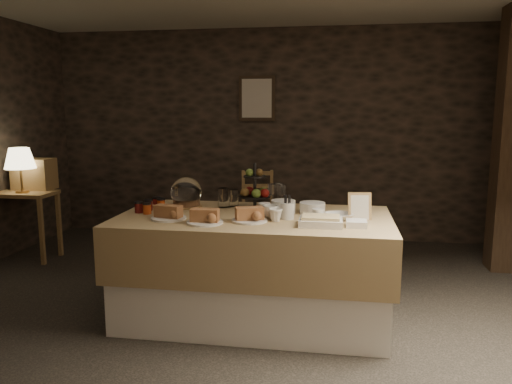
# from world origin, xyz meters

# --- Properties ---
(ground_plane) EXTENTS (5.50, 5.00, 0.01)m
(ground_plane) POSITION_xyz_m (0.00, 0.00, 0.00)
(ground_plane) COLOR black
(ground_plane) RESTS_ON ground
(room_shell) EXTENTS (5.52, 5.02, 2.60)m
(room_shell) POSITION_xyz_m (0.00, 0.00, 1.56)
(room_shell) COLOR black
(room_shell) RESTS_ON ground
(buffet_table) EXTENTS (2.07, 1.10, 0.82)m
(buffet_table) POSITION_xyz_m (0.23, -0.06, 0.47)
(buffet_table) COLOR white
(buffet_table) RESTS_ON ground_plane
(console_table) EXTENTS (0.69, 0.40, 0.74)m
(console_table) POSITION_xyz_m (-2.50, 1.09, 0.62)
(console_table) COLOR olive
(console_table) RESTS_ON ground_plane
(table_lamp) EXTENTS (0.32, 0.32, 0.48)m
(table_lamp) POSITION_xyz_m (-2.45, 1.04, 1.10)
(table_lamp) COLOR #B08140
(table_lamp) RESTS_ON console_table
(wine_rack) EXTENTS (0.42, 0.26, 0.34)m
(wine_rack) POSITION_xyz_m (-2.45, 1.27, 0.91)
(wine_rack) COLOR olive
(wine_rack) RESTS_ON console_table
(chair) EXTENTS (0.50, 0.48, 0.68)m
(chair) POSITION_xyz_m (-0.07, 2.17, 0.39)
(chair) COLOR olive
(chair) RESTS_ON ground_plane
(timber_column) EXTENTS (0.30, 0.30, 2.60)m
(timber_column) POSITION_xyz_m (2.55, 1.54, 1.30)
(timber_column) COLOR black
(timber_column) RESTS_ON ground_plane
(framed_picture) EXTENTS (0.45, 0.04, 0.55)m
(framed_picture) POSITION_xyz_m (-0.15, 2.47, 1.75)
(framed_picture) COLOR #2F2216
(framed_picture) RESTS_ON room_shell
(plate_stack_a) EXTENTS (0.19, 0.19, 0.10)m
(plate_stack_a) POSITION_xyz_m (0.44, 0.09, 0.87)
(plate_stack_a) COLOR silver
(plate_stack_a) RESTS_ON buffet_table
(plate_stack_b) EXTENTS (0.20, 0.20, 0.08)m
(plate_stack_b) POSITION_xyz_m (0.66, 0.11, 0.86)
(plate_stack_b) COLOR silver
(plate_stack_b) RESTS_ON buffet_table
(cutlery_holder) EXTENTS (0.10, 0.10, 0.12)m
(cutlery_holder) POSITION_xyz_m (0.49, -0.13, 0.88)
(cutlery_holder) COLOR silver
(cutlery_holder) RESTS_ON buffet_table
(cup_a) EXTENTS (0.13, 0.13, 0.10)m
(cup_a) POSITION_xyz_m (0.37, -0.12, 0.87)
(cup_a) COLOR silver
(cup_a) RESTS_ON buffet_table
(cup_b) EXTENTS (0.12, 0.12, 0.09)m
(cup_b) POSITION_xyz_m (0.42, -0.22, 0.87)
(cup_b) COLOR silver
(cup_b) RESTS_ON buffet_table
(mug_c) EXTENTS (0.09, 0.09, 0.09)m
(mug_c) POSITION_xyz_m (0.31, -0.02, 0.87)
(mug_c) COLOR silver
(mug_c) RESTS_ON buffet_table
(mug_d) EXTENTS (0.08, 0.08, 0.09)m
(mug_d) POSITION_xyz_m (0.72, -0.15, 0.86)
(mug_d) COLOR silver
(mug_d) RESTS_ON buffet_table
(bowl) EXTENTS (0.26, 0.26, 0.05)m
(bowl) POSITION_xyz_m (0.87, -0.09, 0.84)
(bowl) COLOR silver
(bowl) RESTS_ON buffet_table
(cake_dome) EXTENTS (0.26, 0.26, 0.26)m
(cake_dome) POSITION_xyz_m (-0.38, 0.20, 0.92)
(cake_dome) COLOR olive
(cake_dome) RESTS_ON buffet_table
(fruit_stand) EXTENTS (0.26, 0.26, 0.37)m
(fruit_stand) POSITION_xyz_m (0.19, 0.23, 0.96)
(fruit_stand) COLOR black
(fruit_stand) RESTS_ON buffet_table
(bread_platter_left) EXTENTS (0.26, 0.26, 0.11)m
(bread_platter_left) POSITION_xyz_m (-0.37, -0.28, 0.86)
(bread_platter_left) COLOR silver
(bread_platter_left) RESTS_ON buffet_table
(bread_platter_center) EXTENTS (0.26, 0.26, 0.11)m
(bread_platter_center) POSITION_xyz_m (-0.07, -0.37, 0.86)
(bread_platter_center) COLOR silver
(bread_platter_center) RESTS_ON buffet_table
(bread_platter_right) EXTENTS (0.26, 0.26, 0.11)m
(bread_platter_right) POSITION_xyz_m (0.23, -0.25, 0.86)
(bread_platter_right) COLOR silver
(bread_platter_right) RESTS_ON buffet_table
(jam_jars) EXTENTS (0.18, 0.32, 0.07)m
(jam_jars) POSITION_xyz_m (-0.62, -0.00, 0.86)
(jam_jars) COLOR maroon
(jam_jars) RESTS_ON buffet_table
(tart_dish) EXTENTS (0.30, 0.22, 0.07)m
(tart_dish) POSITION_xyz_m (0.74, -0.30, 0.85)
(tart_dish) COLOR silver
(tart_dish) RESTS_ON buffet_table
(square_dish) EXTENTS (0.14, 0.14, 0.04)m
(square_dish) POSITION_xyz_m (0.99, -0.30, 0.84)
(square_dish) COLOR silver
(square_dish) RESTS_ON buffet_table
(menu_frame) EXTENTS (0.18, 0.09, 0.22)m
(menu_frame) POSITION_xyz_m (1.02, -0.06, 0.91)
(menu_frame) COLOR olive
(menu_frame) RESTS_ON buffet_table
(storage_jar_a) EXTENTS (0.10, 0.10, 0.16)m
(storage_jar_a) POSITION_xyz_m (-0.07, 0.23, 0.90)
(storage_jar_a) COLOR white
(storage_jar_a) RESTS_ON buffet_table
(storage_jar_b) EXTENTS (0.09, 0.09, 0.14)m
(storage_jar_b) POSITION_xyz_m (-0.00, 0.29, 0.89)
(storage_jar_b) COLOR white
(storage_jar_b) RESTS_ON buffet_table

